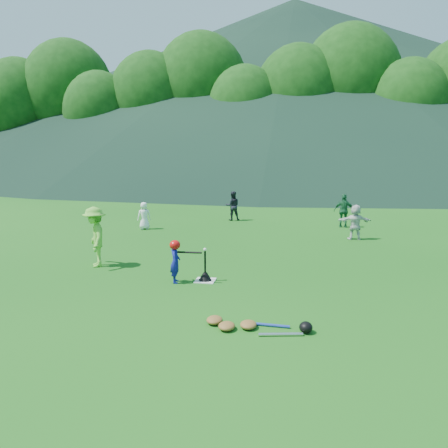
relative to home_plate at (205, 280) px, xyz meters
name	(u,v)px	position (x,y,z in m)	size (l,w,h in m)	color
ground	(205,281)	(0.00, 0.00, -0.01)	(120.00, 120.00, 0.00)	#145112
home_plate	(205,280)	(0.00, 0.00, 0.00)	(0.45, 0.45, 0.02)	silver
baseball	(205,249)	(0.00, 0.00, 0.73)	(0.08, 0.08, 0.08)	white
batter_child	(175,262)	(-0.64, -0.22, 0.46)	(0.35, 0.23, 0.95)	navy
adult_coach	(95,237)	(-3.03, 0.77, 0.76)	(0.99, 0.57, 1.54)	#6AC038
fielder_a	(144,216)	(-3.66, 6.02, 0.50)	(0.50, 0.33, 1.03)	white
fielder_b	(233,206)	(-0.70, 8.65, 0.61)	(0.60, 0.47, 1.24)	black
fielder_c	(344,211)	(3.77, 7.73, 0.63)	(0.76, 0.31, 1.29)	#1B5A34
fielder_d	(355,222)	(3.92, 5.42, 0.58)	(1.09, 0.35, 1.18)	silver
batting_tee	(205,275)	(0.00, 0.00, 0.12)	(0.30, 0.30, 0.68)	black
batter_gear	(176,245)	(-0.61, -0.22, 0.84)	(0.73, 0.26, 0.31)	red
equipment_pile	(248,325)	(1.29, -2.50, 0.06)	(1.80, 0.59, 0.19)	olive
outfield_fence	(276,176)	(0.00, 28.00, 0.69)	(70.07, 0.08, 1.33)	gray
tree_line	(283,93)	(0.20, 33.83, 8.20)	(70.04, 11.40, 14.82)	#382314
distant_hills	(254,89)	(-7.63, 81.81, 14.97)	(155.00, 140.00, 32.00)	black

